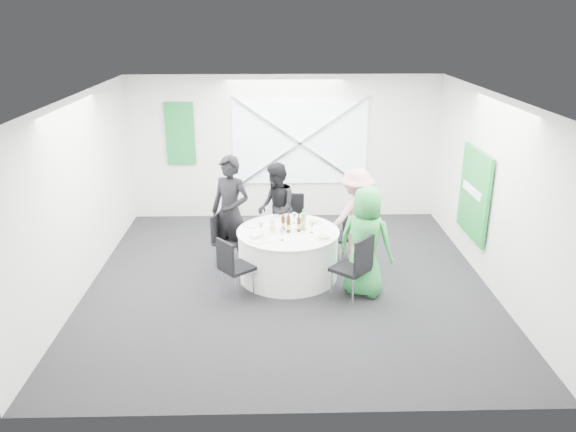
{
  "coord_description": "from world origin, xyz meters",
  "views": [
    {
      "loc": [
        -0.2,
        -7.72,
        3.88
      ],
      "look_at": [
        0.0,
        0.2,
        1.0
      ],
      "focal_mm": 35.0,
      "sensor_mm": 36.0,
      "label": 1
    }
  ],
  "objects_px": {
    "chair_front_left": "(232,264)",
    "person_man_back_left": "(231,212)",
    "person_woman_pink": "(356,217)",
    "chair_back_left": "(224,236)",
    "chair_front_right": "(356,264)",
    "chair_back_right": "(346,231)",
    "banquet_table": "(288,254)",
    "green_water_bottle": "(303,222)",
    "chair_back": "(292,218)",
    "clear_water_bottle": "(272,226)",
    "person_man_back": "(276,209)",
    "person_woman_green": "(366,242)"
  },
  "relations": [
    {
      "from": "person_man_back",
      "to": "clear_water_bottle",
      "type": "distance_m",
      "value": 1.1
    },
    {
      "from": "chair_front_right",
      "to": "clear_water_bottle",
      "type": "bearing_deg",
      "value": -80.12
    },
    {
      "from": "chair_back_left",
      "to": "person_man_back_left",
      "type": "height_order",
      "value": "person_man_back_left"
    },
    {
      "from": "chair_back_left",
      "to": "person_man_back_left",
      "type": "relative_size",
      "value": 0.48
    },
    {
      "from": "chair_back",
      "to": "chair_front_left",
      "type": "relative_size",
      "value": 1.07
    },
    {
      "from": "banquet_table",
      "to": "person_man_back_left",
      "type": "relative_size",
      "value": 0.86
    },
    {
      "from": "person_man_back_left",
      "to": "person_man_back",
      "type": "relative_size",
      "value": 1.17
    },
    {
      "from": "chair_back_right",
      "to": "green_water_bottle",
      "type": "xyz_separation_m",
      "value": [
        -0.73,
        -0.61,
        0.41
      ]
    },
    {
      "from": "chair_back",
      "to": "green_water_bottle",
      "type": "height_order",
      "value": "green_water_bottle"
    },
    {
      "from": "person_woman_pink",
      "to": "clear_water_bottle",
      "type": "bearing_deg",
      "value": -0.2
    },
    {
      "from": "chair_back_left",
      "to": "person_man_back_left",
      "type": "xyz_separation_m",
      "value": [
        0.12,
        0.04,
        0.4
      ]
    },
    {
      "from": "green_water_bottle",
      "to": "chair_back",
      "type": "bearing_deg",
      "value": 97.75
    },
    {
      "from": "banquet_table",
      "to": "chair_back_left",
      "type": "relative_size",
      "value": 1.78
    },
    {
      "from": "person_woman_pink",
      "to": "clear_water_bottle",
      "type": "xyz_separation_m",
      "value": [
        -1.34,
        -0.62,
        0.08
      ]
    },
    {
      "from": "green_water_bottle",
      "to": "person_man_back",
      "type": "bearing_deg",
      "value": 113.19
    },
    {
      "from": "chair_front_right",
      "to": "person_man_back",
      "type": "height_order",
      "value": "person_man_back"
    },
    {
      "from": "green_water_bottle",
      "to": "clear_water_bottle",
      "type": "bearing_deg",
      "value": -162.74
    },
    {
      "from": "person_man_back_left",
      "to": "green_water_bottle",
      "type": "relative_size",
      "value": 5.52
    },
    {
      "from": "green_water_bottle",
      "to": "chair_back_right",
      "type": "bearing_deg",
      "value": 39.94
    },
    {
      "from": "chair_back_right",
      "to": "person_woman_pink",
      "type": "bearing_deg",
      "value": 10.1
    },
    {
      "from": "person_woman_green",
      "to": "clear_water_bottle",
      "type": "relative_size",
      "value": 5.58
    },
    {
      "from": "chair_back_left",
      "to": "chair_front_left",
      "type": "relative_size",
      "value": 0.97
    },
    {
      "from": "chair_back_right",
      "to": "person_woman_pink",
      "type": "xyz_separation_m",
      "value": [
        0.13,
        -0.14,
        0.31
      ]
    },
    {
      "from": "chair_back_left",
      "to": "green_water_bottle",
      "type": "height_order",
      "value": "green_water_bottle"
    },
    {
      "from": "chair_back_left",
      "to": "chair_front_left",
      "type": "height_order",
      "value": "chair_front_left"
    },
    {
      "from": "banquet_table",
      "to": "person_man_back",
      "type": "relative_size",
      "value": 1.01
    },
    {
      "from": "chair_front_right",
      "to": "person_woman_pink",
      "type": "height_order",
      "value": "person_woman_pink"
    },
    {
      "from": "banquet_table",
      "to": "person_woman_pink",
      "type": "xyz_separation_m",
      "value": [
        1.1,
        0.52,
        0.41
      ]
    },
    {
      "from": "chair_back",
      "to": "person_woman_green",
      "type": "distance_m",
      "value": 1.99
    },
    {
      "from": "chair_front_right",
      "to": "banquet_table",
      "type": "bearing_deg",
      "value": -90.0
    },
    {
      "from": "person_man_back_left",
      "to": "chair_front_right",
      "type": "bearing_deg",
      "value": -8.49
    },
    {
      "from": "chair_front_right",
      "to": "chair_back_right",
      "type": "bearing_deg",
      "value": -139.23
    },
    {
      "from": "chair_front_right",
      "to": "person_man_back_left",
      "type": "height_order",
      "value": "person_man_back_left"
    },
    {
      "from": "chair_back_left",
      "to": "person_woman_pink",
      "type": "relative_size",
      "value": 0.55
    },
    {
      "from": "chair_front_left",
      "to": "person_man_back_left",
      "type": "height_order",
      "value": "person_man_back_left"
    },
    {
      "from": "chair_front_right",
      "to": "person_woman_green",
      "type": "distance_m",
      "value": 0.38
    },
    {
      "from": "chair_front_right",
      "to": "chair_front_left",
      "type": "bearing_deg",
      "value": -53.44
    },
    {
      "from": "banquet_table",
      "to": "green_water_bottle",
      "type": "xyz_separation_m",
      "value": [
        0.24,
        0.04,
        0.51
      ]
    },
    {
      "from": "person_man_back",
      "to": "person_woman_pink",
      "type": "bearing_deg",
      "value": 59.71
    },
    {
      "from": "chair_front_left",
      "to": "clear_water_bottle",
      "type": "distance_m",
      "value": 0.88
    },
    {
      "from": "banquet_table",
      "to": "chair_front_left",
      "type": "height_order",
      "value": "chair_front_left"
    },
    {
      "from": "person_woman_pink",
      "to": "banquet_table",
      "type": "bearing_deg",
      "value": 0.0
    },
    {
      "from": "chair_back_left",
      "to": "chair_back",
      "type": "bearing_deg",
      "value": -35.62
    },
    {
      "from": "banquet_table",
      "to": "clear_water_bottle",
      "type": "distance_m",
      "value": 0.56
    },
    {
      "from": "green_water_bottle",
      "to": "clear_water_bottle",
      "type": "height_order",
      "value": "green_water_bottle"
    },
    {
      "from": "banquet_table",
      "to": "person_man_back_left",
      "type": "xyz_separation_m",
      "value": [
        -0.9,
        0.46,
        0.53
      ]
    },
    {
      "from": "chair_back_right",
      "to": "person_man_back_left",
      "type": "relative_size",
      "value": 0.46
    },
    {
      "from": "person_woman_pink",
      "to": "chair_back_left",
      "type": "bearing_deg",
      "value": -22.54
    },
    {
      "from": "banquet_table",
      "to": "chair_back",
      "type": "relative_size",
      "value": 1.62
    },
    {
      "from": "person_man_back_left",
      "to": "green_water_bottle",
      "type": "bearing_deg",
      "value": 6.87
    }
  ]
}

